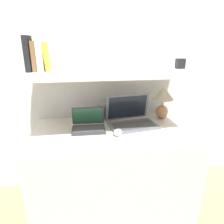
{
  "coord_description": "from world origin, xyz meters",
  "views": [
    {
      "loc": [
        -0.22,
        -1.08,
        1.37
      ],
      "look_at": [
        -0.0,
        0.35,
        0.88
      ],
      "focal_mm": 32.0,
      "sensor_mm": 36.0,
      "label": 1
    }
  ],
  "objects_px": {
    "router_box": "(106,111)",
    "book_white": "(41,55)",
    "shelf_gadget": "(180,64)",
    "computer_mouse": "(118,132)",
    "laptop_large": "(131,119)",
    "table_lamp": "(163,98)",
    "book_black": "(29,54)",
    "book_yellow": "(47,57)",
    "book_brown": "(35,56)",
    "laptop_small": "(88,125)"
  },
  "relations": [
    {
      "from": "router_box",
      "to": "shelf_gadget",
      "type": "relative_size",
      "value": 1.88
    },
    {
      "from": "computer_mouse",
      "to": "book_yellow",
      "type": "relative_size",
      "value": 0.59
    },
    {
      "from": "router_box",
      "to": "book_white",
      "type": "distance_m",
      "value": 0.72
    },
    {
      "from": "table_lamp",
      "to": "shelf_gadget",
      "type": "distance_m",
      "value": 0.34
    },
    {
      "from": "book_black",
      "to": "book_brown",
      "type": "relative_size",
      "value": 1.17
    },
    {
      "from": "computer_mouse",
      "to": "shelf_gadget",
      "type": "xyz_separation_m",
      "value": [
        0.53,
        0.17,
        0.48
      ]
    },
    {
      "from": "laptop_small",
      "to": "shelf_gadget",
      "type": "distance_m",
      "value": 0.87
    },
    {
      "from": "computer_mouse",
      "to": "book_white",
      "type": "bearing_deg",
      "value": 162.25
    },
    {
      "from": "table_lamp",
      "to": "laptop_small",
      "type": "distance_m",
      "value": 0.71
    },
    {
      "from": "book_black",
      "to": "book_brown",
      "type": "bearing_deg",
      "value": 0.0
    },
    {
      "from": "book_yellow",
      "to": "laptop_large",
      "type": "bearing_deg",
      "value": 0.83
    },
    {
      "from": "computer_mouse",
      "to": "book_brown",
      "type": "bearing_deg",
      "value": 163.46
    },
    {
      "from": "router_box",
      "to": "shelf_gadget",
      "type": "xyz_separation_m",
      "value": [
        0.57,
        -0.19,
        0.43
      ]
    },
    {
      "from": "book_black",
      "to": "book_white",
      "type": "height_order",
      "value": "book_black"
    },
    {
      "from": "shelf_gadget",
      "to": "book_white",
      "type": "bearing_deg",
      "value": 180.0
    },
    {
      "from": "book_brown",
      "to": "router_box",
      "type": "bearing_deg",
      "value": 19.8
    },
    {
      "from": "table_lamp",
      "to": "computer_mouse",
      "type": "height_order",
      "value": "table_lamp"
    },
    {
      "from": "router_box",
      "to": "shelf_gadget",
      "type": "distance_m",
      "value": 0.74
    },
    {
      "from": "laptop_small",
      "to": "shelf_gadget",
      "type": "height_order",
      "value": "shelf_gadget"
    },
    {
      "from": "laptop_small",
      "to": "book_white",
      "type": "xyz_separation_m",
      "value": [
        -0.31,
        0.03,
        0.54
      ]
    },
    {
      "from": "book_yellow",
      "to": "laptop_small",
      "type": "bearing_deg",
      "value": -6.68
    },
    {
      "from": "book_brown",
      "to": "table_lamp",
      "type": "bearing_deg",
      "value": 6.99
    },
    {
      "from": "table_lamp",
      "to": "book_black",
      "type": "xyz_separation_m",
      "value": [
        -1.07,
        -0.13,
        0.4
      ]
    },
    {
      "from": "book_brown",
      "to": "book_yellow",
      "type": "xyz_separation_m",
      "value": [
        0.08,
        -0.0,
        -0.0
      ]
    },
    {
      "from": "computer_mouse",
      "to": "book_brown",
      "type": "relative_size",
      "value": 0.57
    },
    {
      "from": "shelf_gadget",
      "to": "laptop_large",
      "type": "bearing_deg",
      "value": 178.61
    },
    {
      "from": "computer_mouse",
      "to": "book_brown",
      "type": "height_order",
      "value": "book_brown"
    },
    {
      "from": "book_yellow",
      "to": "shelf_gadget",
      "type": "relative_size",
      "value": 2.56
    },
    {
      "from": "computer_mouse",
      "to": "book_white",
      "type": "relative_size",
      "value": 0.52
    },
    {
      "from": "laptop_small",
      "to": "book_black",
      "type": "distance_m",
      "value": 0.67
    },
    {
      "from": "laptop_large",
      "to": "book_yellow",
      "type": "height_order",
      "value": "book_yellow"
    },
    {
      "from": "table_lamp",
      "to": "book_brown",
      "type": "height_order",
      "value": "book_brown"
    },
    {
      "from": "computer_mouse",
      "to": "book_white",
      "type": "xyz_separation_m",
      "value": [
        -0.52,
        0.17,
        0.56
      ]
    },
    {
      "from": "laptop_large",
      "to": "shelf_gadget",
      "type": "bearing_deg",
      "value": -1.39
    },
    {
      "from": "book_black",
      "to": "book_brown",
      "type": "xyz_separation_m",
      "value": [
        0.04,
        0.0,
        -0.02
      ]
    },
    {
      "from": "book_brown",
      "to": "book_white",
      "type": "relative_size",
      "value": 0.91
    },
    {
      "from": "book_black",
      "to": "shelf_gadget",
      "type": "height_order",
      "value": "book_black"
    },
    {
      "from": "laptop_small",
      "to": "router_box",
      "type": "xyz_separation_m",
      "value": [
        0.17,
        0.22,
        0.04
      ]
    },
    {
      "from": "table_lamp",
      "to": "router_box",
      "type": "xyz_separation_m",
      "value": [
        -0.5,
        0.06,
        -0.11
      ]
    },
    {
      "from": "computer_mouse",
      "to": "shelf_gadget",
      "type": "distance_m",
      "value": 0.73
    },
    {
      "from": "table_lamp",
      "to": "computer_mouse",
      "type": "distance_m",
      "value": 0.57
    },
    {
      "from": "computer_mouse",
      "to": "book_white",
      "type": "height_order",
      "value": "book_white"
    },
    {
      "from": "table_lamp",
      "to": "book_yellow",
      "type": "xyz_separation_m",
      "value": [
        -0.95,
        -0.13,
        0.37
      ]
    },
    {
      "from": "computer_mouse",
      "to": "book_yellow",
      "type": "xyz_separation_m",
      "value": [
        -0.48,
        0.17,
        0.54
      ]
    },
    {
      "from": "table_lamp",
      "to": "shelf_gadget",
      "type": "height_order",
      "value": "shelf_gadget"
    },
    {
      "from": "book_black",
      "to": "laptop_large",
      "type": "bearing_deg",
      "value": 0.7
    },
    {
      "from": "laptop_large",
      "to": "book_yellow",
      "type": "bearing_deg",
      "value": -179.17
    },
    {
      "from": "laptop_large",
      "to": "shelf_gadget",
      "type": "relative_size",
      "value": 5.45
    },
    {
      "from": "computer_mouse",
      "to": "book_black",
      "type": "distance_m",
      "value": 0.84
    },
    {
      "from": "laptop_small",
      "to": "router_box",
      "type": "distance_m",
      "value": 0.28
    }
  ]
}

